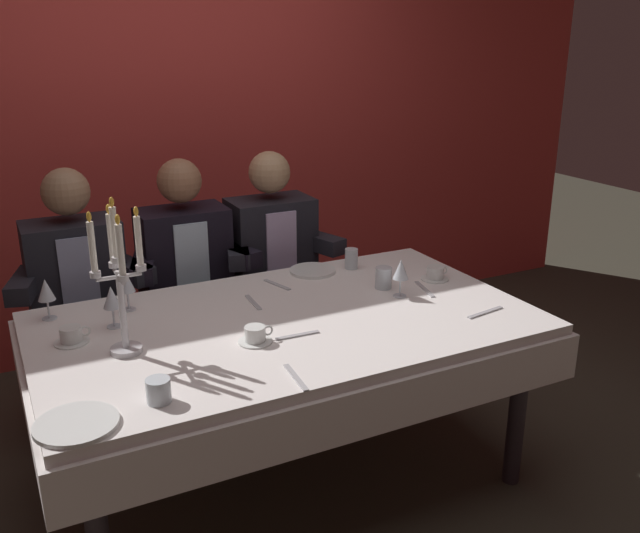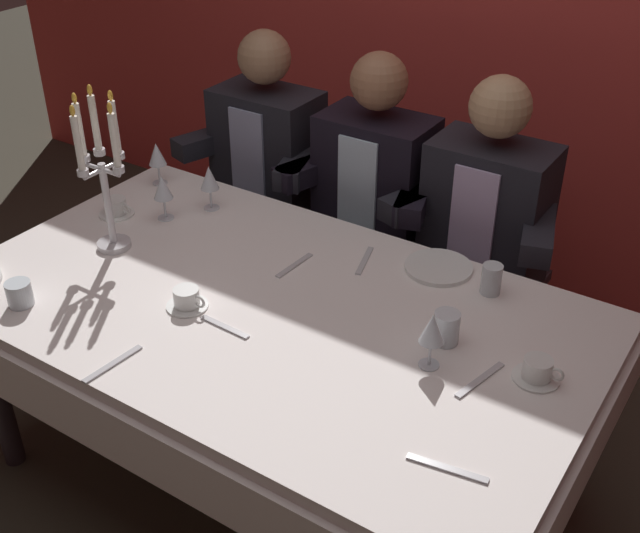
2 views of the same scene
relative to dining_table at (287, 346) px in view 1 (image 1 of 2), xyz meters
name	(u,v)px [view 1 (image 1 of 2)]	position (x,y,z in m)	size (l,w,h in m)	color
ground_plane	(290,479)	(0.00, 0.00, -0.62)	(12.00, 12.00, 0.00)	#3E3A2E
back_wall	(164,116)	(0.00, 1.66, 0.73)	(6.00, 0.12, 2.70)	#CE3B36
dining_table	(287,346)	(0.00, 0.00, 0.00)	(1.94, 1.14, 0.74)	white
candelabra	(120,282)	(-0.62, -0.02, 0.38)	(0.19, 0.19, 0.55)	silver
dinner_plate_0	(313,271)	(0.33, 0.44, 0.13)	(0.21, 0.21, 0.01)	white
dinner_plate_1	(76,424)	(-0.85, -0.43, 0.13)	(0.24, 0.24, 0.01)	white
wine_glass_0	(46,291)	(-0.82, 0.42, 0.23)	(0.07, 0.07, 0.16)	silver
wine_glass_1	(112,299)	(-0.61, 0.22, 0.23)	(0.07, 0.07, 0.16)	silver
wine_glass_2	(400,270)	(0.52, 0.00, 0.23)	(0.07, 0.07, 0.16)	silver
wine_glass_3	(126,283)	(-0.53, 0.37, 0.24)	(0.07, 0.07, 0.16)	silver
water_tumbler_0	(351,259)	(0.52, 0.41, 0.17)	(0.06, 0.06, 0.10)	silver
water_tumbler_1	(383,278)	(0.51, 0.12, 0.17)	(0.07, 0.07, 0.09)	silver
water_tumbler_2	(158,391)	(-0.61, -0.41, 0.16)	(0.08, 0.08, 0.08)	silver
coffee_cup_0	(435,274)	(0.78, 0.10, 0.15)	(0.13, 0.12, 0.06)	white
coffee_cup_1	(255,335)	(-0.19, -0.15, 0.15)	(0.13, 0.12, 0.06)	white
coffee_cup_2	(71,336)	(-0.78, 0.15, 0.15)	(0.13, 0.12, 0.06)	white
spoon_0	(297,335)	(-0.03, -0.17, 0.12)	(0.17, 0.02, 0.01)	#B7B7BC
knife_1	(425,289)	(0.66, 0.02, 0.12)	(0.19, 0.02, 0.01)	#B7B7BC
fork_2	(277,285)	(0.11, 0.36, 0.12)	(0.17, 0.02, 0.01)	#B7B7BC
knife_3	(485,312)	(0.72, -0.31, 0.12)	(0.19, 0.02, 0.01)	#B7B7BC
knife_4	(296,377)	(-0.18, -0.46, 0.12)	(0.19, 0.02, 0.01)	#B7B7BC
fork_5	(253,302)	(-0.06, 0.21, 0.12)	(0.17, 0.02, 0.01)	#B7B7BC
seated_diner_0	(76,277)	(-0.66, 0.89, 0.11)	(0.63, 0.48, 1.24)	#2D262C
seated_diner_1	(184,261)	(-0.15, 0.89, 0.11)	(0.63, 0.48, 1.24)	#2D262C
seated_diner_2	(271,248)	(0.31, 0.89, 0.11)	(0.63, 0.48, 1.24)	#2D262C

